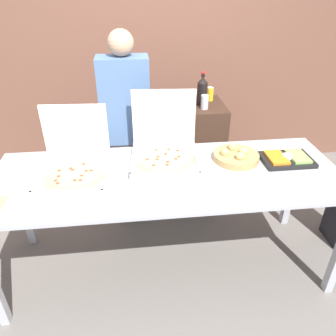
{
  "coord_description": "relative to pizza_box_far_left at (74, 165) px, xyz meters",
  "views": [
    {
      "loc": [
        -0.22,
        -1.89,
        2.06
      ],
      "look_at": [
        0.0,
        0.0,
        0.91
      ],
      "focal_mm": 35.0,
      "sensor_mm": 36.0,
      "label": 1
    }
  ],
  "objects": [
    {
      "name": "ground_plane",
      "position": [
        0.63,
        -0.06,
        -0.94
      ],
      "size": [
        16.0,
        16.0,
        0.0
      ],
      "primitive_type": "plane",
      "color": "slate"
    },
    {
      "name": "pizza_box_far_left",
      "position": [
        0.0,
        0.0,
        0.0
      ],
      "size": [
        0.47,
        0.49,
        0.44
      ],
      "rotation": [
        0.0,
        0.0,
        -0.06
      ],
      "color": "white",
      "rests_on": "buffet_table"
    },
    {
      "name": "veggie_tray",
      "position": [
        1.51,
        0.01,
        -0.06
      ],
      "size": [
        0.36,
        0.25,
        0.05
      ],
      "color": "black",
      "rests_on": "buffet_table"
    },
    {
      "name": "soda_can_colored",
      "position": [
        1.14,
        0.95,
        0.14
      ],
      "size": [
        0.07,
        0.07,
        0.12
      ],
      "color": "gold",
      "rests_on": "sideboard_podium"
    },
    {
      "name": "pizza_box_near_right",
      "position": [
        0.63,
        0.15,
        0.0
      ],
      "size": [
        0.51,
        0.53,
        0.47
      ],
      "rotation": [
        0.0,
        0.0,
        -0.09
      ],
      "color": "white",
      "rests_on": "buffet_table"
    },
    {
      "name": "person_guest_plaid",
      "position": [
        0.35,
        0.6,
        -0.05
      ],
      "size": [
        0.4,
        0.22,
        1.71
      ],
      "rotation": [
        0.0,
        0.0,
        3.14
      ],
      "color": "#473D33",
      "rests_on": "ground_plane"
    },
    {
      "name": "bread_basket",
      "position": [
        1.15,
        0.08,
        -0.05
      ],
      "size": [
        0.33,
        0.33,
        0.1
      ],
      "color": "tan",
      "rests_on": "buffet_table"
    },
    {
      "name": "brick_wall_behind",
      "position": [
        0.63,
        1.64,
        0.46
      ],
      "size": [
        10.0,
        0.06,
        2.8
      ],
      "color": "brown",
      "rests_on": "ground_plane"
    },
    {
      "name": "sideboard_podium",
      "position": [
        0.96,
        0.86,
        -0.43
      ],
      "size": [
        0.58,
        0.5,
        1.02
      ],
      "color": "#382319",
      "rests_on": "ground_plane"
    },
    {
      "name": "soda_bottle",
      "position": [
        1.05,
        0.87,
        0.2
      ],
      "size": [
        0.09,
        0.09,
        0.29
      ],
      "color": "black",
      "rests_on": "sideboard_podium"
    },
    {
      "name": "buffet_table",
      "position": [
        0.63,
        -0.06,
        -0.17
      ],
      "size": [
        2.42,
        0.88,
        0.86
      ],
      "color": "#A8AAB2",
      "rests_on": "ground_plane"
    },
    {
      "name": "soda_can_silver",
      "position": [
        1.04,
        0.74,
        0.14
      ],
      "size": [
        0.07,
        0.07,
        0.12
      ],
      "color": "silver",
      "rests_on": "sideboard_podium"
    }
  ]
}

